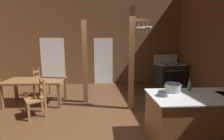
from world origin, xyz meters
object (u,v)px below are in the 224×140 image
(kitchen_island, at_px, (208,118))
(stove_range, at_px, (169,74))
(ladderback_chair_by_post, at_px, (40,83))
(stockpot_on_counter, at_px, (173,88))
(dining_table, at_px, (35,83))
(bottle_tall_on_counter, at_px, (189,86))
(mixing_bowl_on_counter, at_px, (163,94))
(ladderback_chair_near_window, at_px, (37,98))

(kitchen_island, relative_size, stove_range, 1.68)
(ladderback_chair_by_post, xyz_separation_m, stockpot_on_counter, (3.34, -2.98, 0.53))
(kitchen_island, height_order, stockpot_on_counter, stockpot_on_counter)
(dining_table, distance_m, bottle_tall_on_counter, 4.17)
(kitchen_island, height_order, mixing_bowl_on_counter, mixing_bowl_on_counter)
(kitchen_island, relative_size, dining_table, 1.26)
(dining_table, bearing_deg, kitchen_island, -32.45)
(ladderback_chair_near_window, xyz_separation_m, bottle_tall_on_counter, (3.26, -1.25, 0.55))
(ladderback_chair_by_post, height_order, bottle_tall_on_counter, bottle_tall_on_counter)
(bottle_tall_on_counter, bearing_deg, stove_range, 68.29)
(stove_range, height_order, ladderback_chair_by_post, stove_range)
(stove_range, relative_size, bottle_tall_on_counter, 5.41)
(ladderback_chair_by_post, height_order, stockpot_on_counter, stockpot_on_counter)
(dining_table, height_order, stockpot_on_counter, stockpot_on_counter)
(mixing_bowl_on_counter, bearing_deg, kitchen_island, -4.04)
(stove_range, height_order, ladderback_chair_near_window, stove_range)
(ladderback_chair_by_post, xyz_separation_m, mixing_bowl_on_counter, (3.04, -3.19, 0.48))
(stockpot_on_counter, bearing_deg, ladderback_chair_near_window, 156.25)
(dining_table, bearing_deg, ladderback_chair_near_window, -69.80)
(ladderback_chair_by_post, distance_m, stockpot_on_counter, 4.51)
(dining_table, relative_size, ladderback_chair_by_post, 1.85)
(ladderback_chair_by_post, bearing_deg, bottle_tall_on_counter, -38.60)
(ladderback_chair_by_post, height_order, mixing_bowl_on_counter, mixing_bowl_on_counter)
(mixing_bowl_on_counter, bearing_deg, dining_table, 141.21)
(mixing_bowl_on_counter, bearing_deg, stockpot_on_counter, 34.81)
(kitchen_island, relative_size, mixing_bowl_on_counter, 11.61)
(dining_table, distance_m, mixing_bowl_on_counter, 3.76)
(kitchen_island, height_order, stove_range, stove_range)
(ladderback_chair_by_post, distance_m, bottle_tall_on_counter, 4.76)
(kitchen_island, distance_m, mixing_bowl_on_counter, 1.00)
(dining_table, xyz_separation_m, stockpot_on_counter, (3.22, -2.15, 0.33))
(mixing_bowl_on_counter, relative_size, bottle_tall_on_counter, 0.78)
(dining_table, xyz_separation_m, ladderback_chair_near_window, (0.32, -0.87, -0.20))
(ladderback_chair_by_post, bearing_deg, kitchen_island, -39.70)
(kitchen_island, bearing_deg, ladderback_chair_by_post, 140.30)
(mixing_bowl_on_counter, distance_m, bottle_tall_on_counter, 0.70)
(ladderback_chair_near_window, height_order, ladderback_chair_by_post, same)
(ladderback_chair_near_window, xyz_separation_m, stockpot_on_counter, (2.90, -1.28, 0.53))
(stove_range, distance_m, dining_table, 5.31)
(ladderback_chair_by_post, bearing_deg, ladderback_chair_near_window, -75.64)
(kitchen_island, height_order, dining_table, kitchen_island)
(ladderback_chair_by_post, xyz_separation_m, bottle_tall_on_counter, (3.70, -2.95, 0.55))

